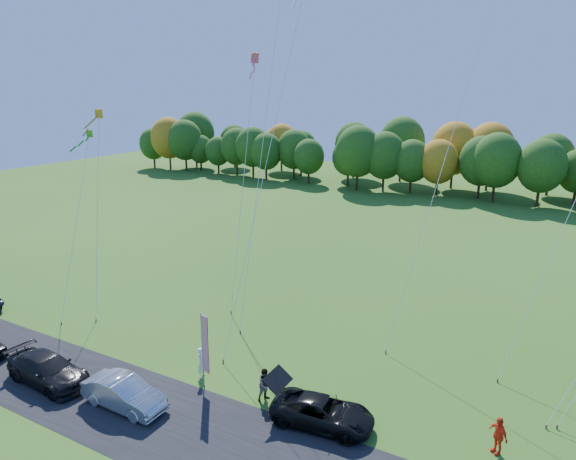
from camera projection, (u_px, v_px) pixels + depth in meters
The scene contains 17 objects.
ground at pixel (232, 385), 26.84m from camera, with size 160.00×160.00×0.00m, color #2D5817.
asphalt_strip at pixel (182, 428), 23.47m from camera, with size 90.00×6.00×0.01m, color black.
tree_line at pixel (455, 197), 73.16m from camera, with size 116.00×12.00×10.00m, color #1E4711, non-canonical shape.
black_suv at pixel (323, 412), 23.55m from camera, with size 2.20×4.77×1.33m, color black.
silver_sedan at pixel (124, 393), 24.87m from camera, with size 1.57×4.49×1.48m, color #B7B7BC.
dark_truck_a at pixel (48, 370), 26.93m from camera, with size 2.11×5.18×1.50m, color black.
person_tailgate_a at pixel (202, 362), 27.44m from camera, with size 0.62×0.41×1.70m, color white.
person_tailgate_b at pixel (266, 385), 25.40m from camera, with size 0.83×0.64×1.70m, color gray.
person_east at pixel (498, 435), 21.69m from camera, with size 1.01×0.42×1.72m, color #F53917.
feather_flag at pixel (205, 343), 25.93m from camera, with size 0.54×0.21×4.20m.
kite_delta_blue at pixel (266, 117), 33.73m from camera, with size 3.55×10.84×26.55m.
kite_parafoil_orange at pixel (458, 116), 30.45m from camera, with size 5.38×11.93×27.07m.
kite_delta_red at pixel (277, 109), 30.19m from camera, with size 2.93×11.14×24.51m.
kite_diamond_yellow at pixel (97, 213), 35.14m from camera, with size 3.92×5.39×13.92m.
kite_diamond_green at pixel (76, 223), 35.45m from camera, with size 3.48×6.83×12.37m.
kite_diamond_white at pixel (564, 227), 27.25m from camera, with size 4.67×8.15×16.30m.
kite_diamond_pink at pixel (243, 181), 36.05m from camera, with size 2.27×6.79×17.81m.
Camera 1 is at (14.04, -19.28, 15.04)m, focal length 32.00 mm.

